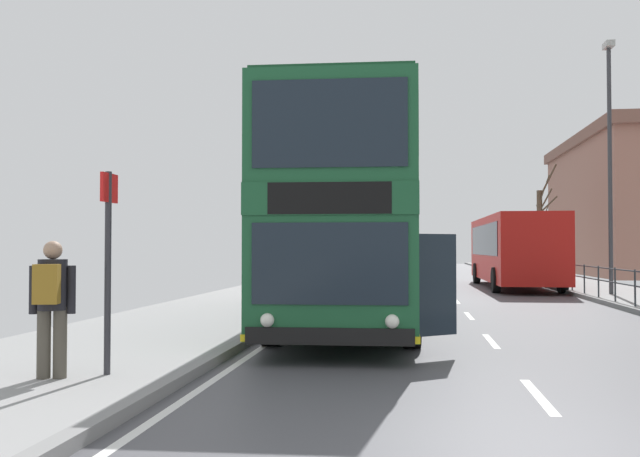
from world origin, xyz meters
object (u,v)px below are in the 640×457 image
object	(u,v)px
double_decker_bus_main	(352,221)
pedestrian_with_backpack	(52,299)
bus_stop_sign_near	(108,248)
street_lamp_far_side	(610,149)
bare_tree_far_01	(541,227)
background_bus_far_lane	(514,249)

from	to	relation	value
double_decker_bus_main	pedestrian_with_backpack	xyz separation A→B (m)	(-2.97, -7.62, -1.20)
bus_stop_sign_near	street_lamp_far_side	bearing A→B (deg)	57.77
pedestrian_with_backpack	bare_tree_far_01	size ratio (longest dim) A/B	0.26
pedestrian_with_backpack	street_lamp_far_side	world-z (taller)	street_lamp_far_side
background_bus_far_lane	bus_stop_sign_near	size ratio (longest dim) A/B	4.37
bare_tree_far_01	street_lamp_far_side	bearing A→B (deg)	-92.33
bus_stop_sign_near	bare_tree_far_01	bearing A→B (deg)	71.57
bus_stop_sign_near	bare_tree_far_01	size ratio (longest dim) A/B	0.39
street_lamp_far_side	bare_tree_far_01	size ratio (longest dim) A/B	1.34
double_decker_bus_main	bus_stop_sign_near	xyz separation A→B (m)	(-2.43, -7.25, -0.60)
double_decker_bus_main	bus_stop_sign_near	world-z (taller)	double_decker_bus_main
bus_stop_sign_near	street_lamp_far_side	distance (m)	19.73
double_decker_bus_main	bare_tree_far_01	bearing A→B (deg)	71.60
double_decker_bus_main	background_bus_far_lane	bearing A→B (deg)	69.80
pedestrian_with_backpack	street_lamp_far_side	bearing A→B (deg)	57.04
double_decker_bus_main	pedestrian_with_backpack	size ratio (longest dim) A/B	7.06
background_bus_far_lane	double_decker_bus_main	bearing A→B (deg)	-110.20
background_bus_far_lane	bare_tree_far_01	distance (m)	11.09
double_decker_bus_main	pedestrian_with_backpack	world-z (taller)	double_decker_bus_main
double_decker_bus_main	background_bus_far_lane	distance (m)	16.31
bus_stop_sign_near	bare_tree_far_01	xyz separation A→B (m)	(11.05, 33.16, 1.18)
background_bus_far_lane	street_lamp_far_side	distance (m)	7.34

